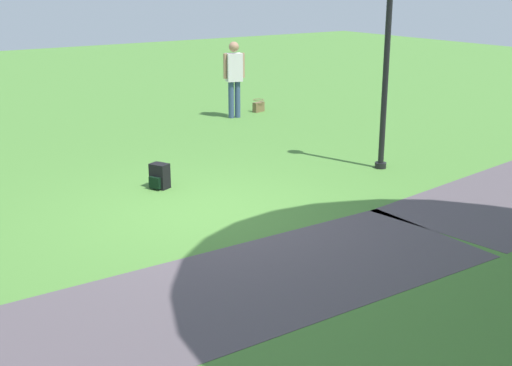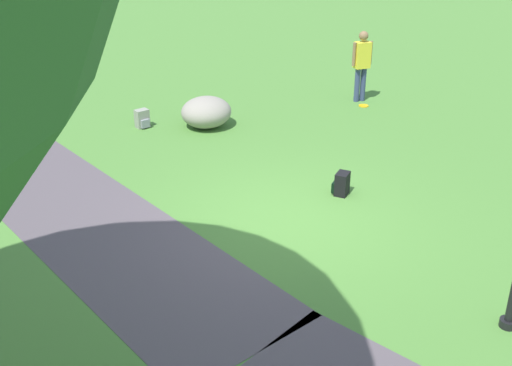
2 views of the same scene
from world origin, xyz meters
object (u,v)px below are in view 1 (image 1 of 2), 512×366
object	(u,v)px
handbag_on_grass	(259,106)
woman_with_handbag	(234,74)
spare_backpack_on_lawn	(159,176)
lamp_post	(387,44)

from	to	relation	value
handbag_on_grass	woman_with_handbag	bearing A→B (deg)	16.59
spare_backpack_on_lawn	handbag_on_grass	bearing A→B (deg)	-138.86
lamp_post	spare_backpack_on_lawn	xyz separation A→B (m)	(3.72, -1.14, -1.95)
woman_with_handbag	spare_backpack_on_lawn	bearing A→B (deg)	45.00
lamp_post	spare_backpack_on_lawn	world-z (taller)	lamp_post
handbag_on_grass	spare_backpack_on_lawn	bearing A→B (deg)	41.14
lamp_post	woman_with_handbag	distance (m)	5.27
lamp_post	woman_with_handbag	size ratio (longest dim) A/B	1.94
handbag_on_grass	lamp_post	bearing A→B (deg)	77.88
lamp_post	woman_with_handbag	bearing A→B (deg)	-93.14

